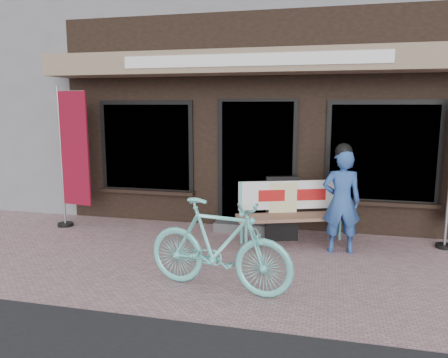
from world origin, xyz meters
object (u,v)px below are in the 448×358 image
(bicycle, at_px, (219,245))
(menu_stand, at_px, (282,208))
(bench, at_px, (294,208))
(person, at_px, (342,199))
(nobori_red, at_px, (73,156))

(bicycle, distance_m, menu_stand, 2.08)
(bench, height_order, menu_stand, menu_stand)
(person, relative_size, nobori_red, 0.65)
(nobori_red, bearing_deg, bicycle, -25.19)
(nobori_red, xyz_separation_m, menu_stand, (3.53, 0.09, -0.72))
(person, distance_m, menu_stand, 0.97)
(bench, distance_m, nobori_red, 3.78)
(bench, distance_m, bicycle, 2.04)
(menu_stand, bearing_deg, bench, -45.11)
(bench, distance_m, menu_stand, 0.21)
(bench, relative_size, bicycle, 1.03)
(person, distance_m, nobori_red, 4.44)
(bicycle, distance_m, nobori_red, 3.67)
(bench, xyz_separation_m, person, (0.68, -0.24, 0.21))
(person, bearing_deg, nobori_red, 169.21)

